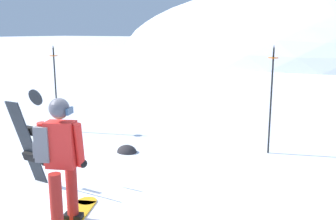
{
  "coord_description": "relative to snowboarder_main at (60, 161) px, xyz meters",
  "views": [
    {
      "loc": [
        3.69,
        -3.54,
        2.5
      ],
      "look_at": [
        0.14,
        2.66,
        1.0
      ],
      "focal_mm": 40.26,
      "sensor_mm": 36.0,
      "label": 1
    }
  ],
  "objects": [
    {
      "name": "ground_plane",
      "position": [
        -0.31,
        0.35,
        -0.92
      ],
      "size": [
        300.0,
        300.0,
        0.0
      ],
      "primitive_type": "plane",
      "color": "white"
    },
    {
      "name": "piste_marker_near",
      "position": [
        1.45,
        4.38,
        0.35
      ],
      "size": [
        0.2,
        0.2,
        2.24
      ],
      "color": "black",
      "rests_on": "ground"
    },
    {
      "name": "rock_dark",
      "position": [
        -1.14,
        2.96,
        -0.92
      ],
      "size": [
        0.44,
        0.37,
        0.31
      ],
      "color": "#282628",
      "rests_on": "ground"
    },
    {
      "name": "ridge_peak_main",
      "position": [
        -2.88,
        38.7,
        -0.92
      ],
      "size": [
        41.23,
        37.11,
        14.49
      ],
      "color": "silver",
      "rests_on": "ground"
    },
    {
      "name": "piste_marker_far",
      "position": [
        -3.69,
        3.49,
        0.31
      ],
      "size": [
        0.2,
        0.2,
        2.17
      ],
      "color": "black",
      "rests_on": "ground"
    },
    {
      "name": "snowboarder_main",
      "position": [
        0.0,
        0.0,
        0.0
      ],
      "size": [
        0.86,
        1.73,
        1.71
      ],
      "color": "orange",
      "rests_on": "ground"
    },
    {
      "name": "spare_snowboard",
      "position": [
        -1.47,
        0.76,
        -0.12
      ],
      "size": [
        0.28,
        0.53,
        1.59
      ],
      "color": "black",
      "rests_on": "ground"
    }
  ]
}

